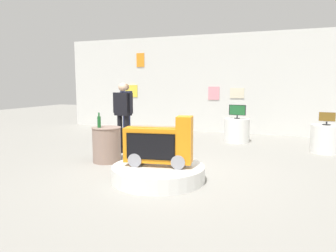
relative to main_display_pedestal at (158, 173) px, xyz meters
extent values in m
plane|color=gray|center=(0.07, 0.47, -0.13)|extent=(30.00, 30.00, 0.00)
cube|color=silver|center=(0.07, 5.85, 1.52)|extent=(12.25, 0.10, 3.29)
cube|color=orange|center=(-3.14, 5.78, 2.38)|extent=(0.31, 0.02, 0.49)
cube|color=yellow|center=(-3.53, 5.78, 1.24)|extent=(0.50, 0.02, 0.44)
cube|color=pink|center=(-0.39, 5.78, 1.20)|extent=(0.38, 0.02, 0.44)
cube|color=beige|center=(0.39, 5.78, 1.21)|extent=(0.46, 0.02, 0.33)
cylinder|color=silver|center=(0.00, 0.00, 0.00)|extent=(1.60, 1.60, 0.26)
cylinder|color=gray|center=(-0.36, -0.06, 0.25)|extent=(0.30, 0.41, 0.24)
cylinder|color=gray|center=(0.36, 0.06, 0.25)|extent=(0.30, 0.41, 0.24)
cube|color=orange|center=(0.00, 0.00, 0.49)|extent=(1.19, 0.52, 0.59)
cube|color=orange|center=(0.44, 0.08, 0.89)|extent=(0.31, 0.36, 0.21)
cube|color=black|center=(-0.06, -0.19, 0.49)|extent=(0.82, 0.16, 0.44)
cube|color=black|center=(-0.06, -0.19, 0.49)|extent=(0.78, 0.16, 0.40)
cube|color=#B2B2B7|center=(0.00, 0.00, 0.82)|extent=(0.92, 0.19, 0.02)
cylinder|color=silver|center=(0.67, 4.15, 0.21)|extent=(0.71, 0.71, 0.67)
cylinder|color=black|center=(0.67, 4.15, 0.55)|extent=(0.17, 0.17, 0.02)
cylinder|color=black|center=(0.67, 4.15, 0.60)|extent=(0.04, 0.04, 0.08)
cube|color=black|center=(0.67, 4.15, 0.79)|extent=(0.47, 0.08, 0.29)
cube|color=#1E5B2D|center=(0.68, 4.12, 0.79)|extent=(0.43, 0.05, 0.26)
cylinder|color=silver|center=(2.90, 3.51, 0.21)|extent=(0.68, 0.68, 0.67)
cylinder|color=black|center=(2.90, 3.51, 0.55)|extent=(0.18, 0.18, 0.02)
cylinder|color=black|center=(2.90, 3.51, 0.60)|extent=(0.04, 0.04, 0.07)
cube|color=silver|center=(2.90, 3.51, 0.75)|extent=(0.39, 0.06, 0.23)
cube|color=brown|center=(2.90, 3.49, 0.75)|extent=(0.36, 0.03, 0.21)
cylinder|color=gray|center=(-1.53, 0.81, 0.24)|extent=(0.59, 0.59, 0.75)
cylinder|color=gray|center=(-1.53, 0.81, 0.61)|extent=(0.62, 0.62, 0.02)
cylinder|color=#195926|center=(-1.65, 0.72, 0.73)|extent=(0.07, 0.07, 0.23)
cylinder|color=#195926|center=(-1.65, 0.72, 0.89)|extent=(0.03, 0.03, 0.08)
cylinder|color=#1E233F|center=(-2.72, 4.01, 0.29)|extent=(0.12, 0.12, 0.85)
cylinder|color=#1E233F|center=(-2.75, 3.82, 0.29)|extent=(0.12, 0.12, 0.85)
cube|color=#1E233F|center=(-2.74, 3.92, 1.00)|extent=(0.25, 0.40, 0.57)
sphere|color=#8C6647|center=(-2.74, 3.92, 1.42)|extent=(0.20, 0.20, 0.20)
cylinder|color=#1E233F|center=(-2.71, 4.15, 1.03)|extent=(0.08, 0.08, 0.51)
cylinder|color=#1E233F|center=(-2.77, 3.68, 1.03)|extent=(0.08, 0.08, 0.51)
cylinder|color=black|center=(-1.71, 1.70, 0.33)|extent=(0.12, 0.12, 0.91)
cylinder|color=black|center=(-1.52, 1.67, 0.33)|extent=(0.12, 0.12, 0.91)
cube|color=black|center=(-1.61, 1.69, 1.05)|extent=(0.40, 0.25, 0.54)
sphere|color=beige|center=(-1.61, 1.69, 1.45)|extent=(0.20, 0.20, 0.20)
cylinder|color=black|center=(-1.85, 1.72, 1.08)|extent=(0.08, 0.08, 0.48)
cylinder|color=black|center=(-1.38, 1.65, 1.08)|extent=(0.08, 0.08, 0.48)
camera|label=1|loc=(2.08, -4.91, 1.54)|focal=34.03mm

